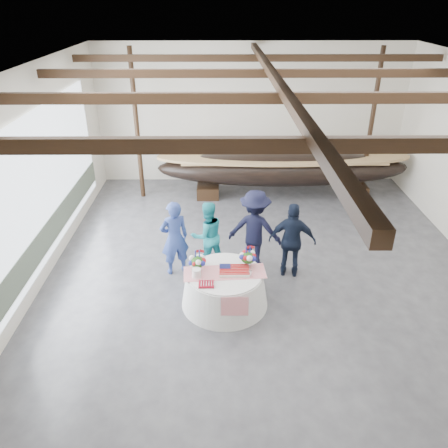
{
  "coord_description": "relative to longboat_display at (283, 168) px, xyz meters",
  "views": [
    {
      "loc": [
        -1.02,
        -8.26,
        5.76
      ],
      "look_at": [
        -0.94,
        0.48,
        1.14
      ],
      "focal_mm": 35.0,
      "sensor_mm": 36.0,
      "label": 1
    }
  ],
  "objects": [
    {
      "name": "wall_back",
      "position": [
        -0.93,
        1.4,
        1.31
      ],
      "size": [
        10.0,
        0.02,
        4.5
      ],
      "primitive_type": "cube",
      "color": "silver",
      "rests_on": "ground"
    },
    {
      "name": "guest_man_right",
      "position": [
        -0.36,
        -4.46,
        -0.04
      ],
      "size": [
        1.11,
        0.61,
        1.79
      ],
      "primitive_type": "imported",
      "rotation": [
        0.0,
        0.0,
        2.97
      ],
      "color": "black",
      "rests_on": "ground"
    },
    {
      "name": "wall_left",
      "position": [
        -5.93,
        -4.6,
        1.31
      ],
      "size": [
        0.02,
        12.0,
        4.5
      ],
      "primitive_type": "cube",
      "color": "silver",
      "rests_on": "ground"
    },
    {
      "name": "banquet_table",
      "position": [
        -1.88,
        -5.52,
        -0.55
      ],
      "size": [
        1.79,
        1.79,
        0.77
      ],
      "color": "silver",
      "rests_on": "ground"
    },
    {
      "name": "guest_woman_teal",
      "position": [
        -2.26,
        -4.06,
        -0.12
      ],
      "size": [
        0.97,
        0.88,
        1.64
      ],
      "primitive_type": "imported",
      "rotation": [
        0.0,
        0.0,
        3.53
      ],
      "color": "teal",
      "rests_on": "ground"
    },
    {
      "name": "longboat_display",
      "position": [
        0.0,
        0.0,
        0.0
      ],
      "size": [
        7.82,
        1.56,
        1.47
      ],
      "color": "black",
      "rests_on": "ground"
    },
    {
      "name": "floor",
      "position": [
        -0.93,
        -4.6,
        -0.94
      ],
      "size": [
        10.0,
        12.0,
        0.01
      ],
      "primitive_type": "cube",
      "color": "#3D3D42",
      "rests_on": "ground"
    },
    {
      "name": "ceiling",
      "position": [
        -0.93,
        -4.6,
        3.56
      ],
      "size": [
        10.0,
        12.0,
        0.01
      ],
      "primitive_type": "cube",
      "color": "white",
      "rests_on": "wall_back"
    },
    {
      "name": "open_bay",
      "position": [
        -5.88,
        -3.6,
        0.89
      ],
      "size": [
        0.03,
        7.0,
        3.2
      ],
      "color": "silver",
      "rests_on": "ground"
    },
    {
      "name": "guest_woman_blue",
      "position": [
        -2.99,
        -4.33,
        -0.04
      ],
      "size": [
        0.77,
        0.64,
        1.8
      ],
      "primitive_type": "imported",
      "rotation": [
        0.0,
        0.0,
        3.53
      ],
      "color": "navy",
      "rests_on": "ground"
    },
    {
      "name": "pavilion_structure",
      "position": [
        -0.93,
        -3.8,
        3.07
      ],
      "size": [
        9.8,
        11.76,
        4.5
      ],
      "color": "black",
      "rests_on": "ground"
    },
    {
      "name": "guest_man_left",
      "position": [
        -1.17,
        -4.06,
        0.02
      ],
      "size": [
        1.38,
        1.0,
        1.92
      ],
      "primitive_type": "imported",
      "rotation": [
        0.0,
        0.0,
        2.89
      ],
      "color": "black",
      "rests_on": "ground"
    },
    {
      "name": "tabletop_items",
      "position": [
        -1.93,
        -5.42,
        -0.02
      ],
      "size": [
        1.69,
        0.95,
        0.4
      ],
      "color": "red",
      "rests_on": "banquet_table"
    }
  ]
}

